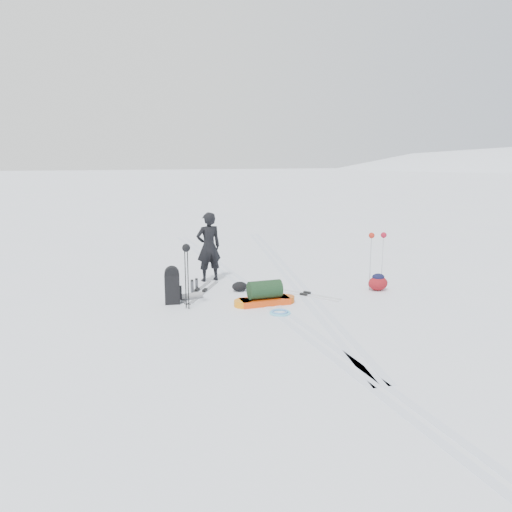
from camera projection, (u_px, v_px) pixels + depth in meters
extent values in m
plane|color=white|center=(259.00, 297.00, 11.62)|extent=(200.00, 200.00, 0.00)
ellipsoid|color=white|center=(483.00, 447.00, 135.61)|extent=(256.00, 192.00, 160.00)
cube|color=silver|center=(254.00, 297.00, 11.58)|extent=(1.40, 17.97, 0.01)
cube|color=silver|center=(264.00, 296.00, 11.65)|extent=(1.40, 17.97, 0.01)
cube|color=silver|center=(283.00, 273.00, 13.85)|extent=(2.09, 13.88, 0.01)
cube|color=silver|center=(292.00, 273.00, 13.91)|extent=(2.09, 13.88, 0.01)
imported|color=black|center=(209.00, 247.00, 12.90)|extent=(0.72, 0.54, 1.80)
cube|color=#E1410D|center=(265.00, 301.00, 11.01)|extent=(1.11, 0.51, 0.14)
cylinder|color=#C3500B|center=(286.00, 299.00, 11.17)|extent=(0.42, 0.42, 0.14)
cylinder|color=orange|center=(243.00, 303.00, 10.86)|extent=(0.42, 0.42, 0.14)
cylinder|color=black|center=(265.00, 289.00, 10.96)|extent=(0.75, 0.43, 0.40)
cube|color=black|center=(172.00, 289.00, 11.01)|extent=(0.35, 0.27, 0.66)
cylinder|color=black|center=(172.00, 274.00, 10.94)|extent=(0.34, 0.26, 0.32)
cube|color=black|center=(180.00, 293.00, 11.08)|extent=(0.09, 0.18, 0.28)
cylinder|color=gray|center=(191.00, 296.00, 11.41)|extent=(0.53, 0.22, 0.14)
cylinder|color=black|center=(185.00, 279.00, 10.61)|extent=(0.02, 0.02, 1.31)
cylinder|color=black|center=(188.00, 279.00, 10.55)|extent=(0.02, 0.02, 1.31)
torus|color=black|center=(186.00, 304.00, 10.72)|extent=(0.10, 0.10, 0.01)
torus|color=black|center=(189.00, 304.00, 10.66)|extent=(0.10, 0.10, 0.01)
sphere|color=black|center=(186.00, 248.00, 10.44)|extent=(0.17, 0.17, 0.17)
cylinder|color=#B4B7BC|center=(370.00, 263.00, 12.11)|extent=(0.02, 0.02, 1.32)
cylinder|color=silver|center=(382.00, 263.00, 12.16)|extent=(0.02, 0.02, 1.32)
torus|color=#9DA0A4|center=(369.00, 285.00, 12.22)|extent=(0.10, 0.10, 0.01)
torus|color=#A5A6AC|center=(381.00, 285.00, 12.28)|extent=(0.10, 0.10, 0.01)
sphere|color=maroon|center=(372.00, 235.00, 11.97)|extent=(0.14, 0.14, 0.14)
sphere|color=maroon|center=(384.00, 235.00, 12.03)|extent=(0.14, 0.14, 0.14)
cube|color=#9BA0A4|center=(205.00, 291.00, 12.01)|extent=(1.02, 1.76, 0.02)
cube|color=#96999E|center=(197.00, 291.00, 12.05)|extent=(1.02, 1.76, 0.02)
cube|color=black|center=(205.00, 290.00, 12.01)|extent=(0.16, 0.21, 0.05)
cube|color=black|center=(197.00, 290.00, 12.05)|extent=(0.16, 0.21, 0.05)
cube|color=silver|center=(304.00, 296.00, 11.67)|extent=(1.21, 1.40, 0.02)
cube|color=silver|center=(307.00, 294.00, 11.81)|extent=(1.21, 1.40, 0.02)
cube|color=black|center=(304.00, 294.00, 11.66)|extent=(0.17, 0.18, 0.05)
cube|color=black|center=(307.00, 293.00, 11.81)|extent=(0.17, 0.18, 0.05)
torus|color=#62CFEF|center=(280.00, 313.00, 10.36)|extent=(0.57, 0.57, 0.04)
torus|color=#5FA0E7|center=(280.00, 312.00, 10.40)|extent=(0.45, 0.45, 0.04)
ellipsoid|color=maroon|center=(378.00, 283.00, 12.12)|extent=(0.53, 0.42, 0.35)
ellipsoid|color=black|center=(378.00, 277.00, 12.09)|extent=(0.34, 0.29, 0.17)
cylinder|color=#53555B|center=(192.00, 287.00, 11.93)|extent=(0.09, 0.09, 0.28)
cylinder|color=#58595F|center=(197.00, 285.00, 12.15)|extent=(0.09, 0.09, 0.26)
cylinder|color=black|center=(192.00, 280.00, 11.89)|extent=(0.08, 0.08, 0.03)
cylinder|color=black|center=(196.00, 279.00, 12.12)|extent=(0.08, 0.08, 0.03)
ellipsoid|color=black|center=(240.00, 286.00, 12.06)|extent=(0.44, 0.38, 0.23)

